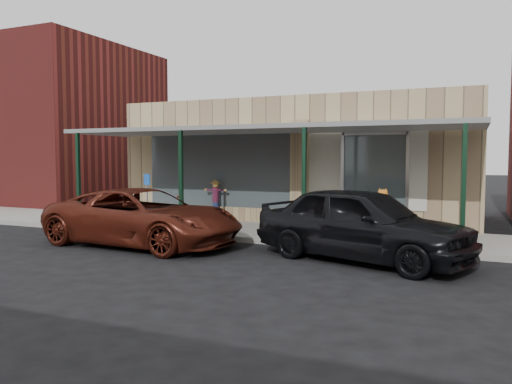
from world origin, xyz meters
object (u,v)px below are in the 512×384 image
at_px(barrel_scarecrow, 216,207).
at_px(car_maroon, 143,217).
at_px(barrel_pumpkin, 164,218).
at_px(parked_sedan, 362,223).
at_px(handicap_sign, 147,193).

xyz_separation_m(barrel_scarecrow, car_maroon, (0.14, -4.15, 0.11)).
relative_size(barrel_scarecrow, barrel_pumpkin, 2.00).
bearing_deg(parked_sedan, car_maroon, 111.30).
xyz_separation_m(handicap_sign, car_maroon, (1.34, -2.04, -0.45)).
xyz_separation_m(barrel_scarecrow, parked_sedan, (5.64, -3.84, 0.21)).
bearing_deg(parked_sedan, barrel_scarecrow, 73.80).
bearing_deg(car_maroon, barrel_scarecrow, 6.20).
bearing_deg(barrel_scarecrow, handicap_sign, -94.77).
relative_size(parked_sedan, car_maroon, 0.99).
bearing_deg(barrel_pumpkin, barrel_scarecrow, 66.06).
relative_size(barrel_pumpkin, handicap_sign, 0.43).
xyz_separation_m(parked_sedan, car_maroon, (-5.50, -0.31, -0.09)).
xyz_separation_m(barrel_scarecrow, barrel_pumpkin, (-0.81, -1.82, -0.23)).
height_order(handicap_sign, parked_sedan, handicap_sign).
relative_size(barrel_scarecrow, parked_sedan, 0.26).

